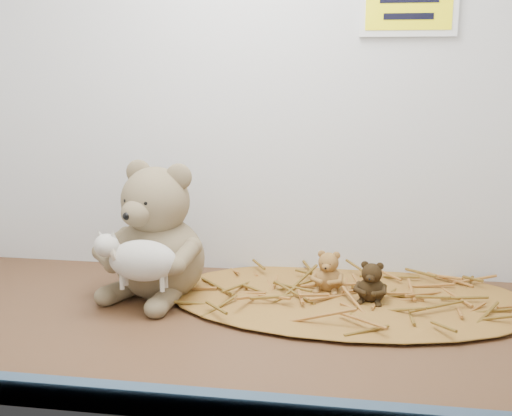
% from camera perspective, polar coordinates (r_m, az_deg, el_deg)
% --- Properties ---
extents(alcove_shell, '(1.20, 0.60, 0.90)m').
position_cam_1_polar(alcove_shell, '(1.11, -2.14, 13.56)').
color(alcove_shell, '#432917').
rests_on(alcove_shell, ground).
extents(front_rail, '(1.19, 0.02, 0.04)m').
position_cam_1_polar(front_rail, '(0.85, -6.97, -16.78)').
color(front_rail, '#354B66').
rests_on(front_rail, shelf_floor).
extents(straw_bed, '(0.68, 0.40, 0.01)m').
position_cam_1_polar(straw_bed, '(1.22, 8.25, -7.88)').
color(straw_bed, brown).
rests_on(straw_bed, shelf_floor).
extents(main_teddy, '(0.27, 0.28, 0.26)m').
position_cam_1_polar(main_teddy, '(1.21, -8.67, -1.95)').
color(main_teddy, '#846F51').
rests_on(main_teddy, shelf_floor).
extents(toy_lamb, '(0.16, 0.10, 0.10)m').
position_cam_1_polar(toy_lamb, '(1.14, -10.02, -4.63)').
color(toy_lamb, silver).
rests_on(toy_lamb, main_teddy).
extents(mini_teddy_tan, '(0.07, 0.08, 0.08)m').
position_cam_1_polar(mini_teddy_tan, '(1.23, 6.46, -5.44)').
color(mini_teddy_tan, '#9B5F32').
rests_on(mini_teddy_tan, straw_bed).
extents(mini_teddy_brown, '(0.07, 0.07, 0.08)m').
position_cam_1_polar(mini_teddy_brown, '(1.19, 10.24, -6.33)').
color(mini_teddy_brown, black).
rests_on(mini_teddy_brown, straw_bed).
extents(wall_sign, '(0.16, 0.01, 0.11)m').
position_cam_1_polar(wall_sign, '(1.30, 13.46, 17.56)').
color(wall_sign, '#FCF00C').
rests_on(wall_sign, back_wall).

